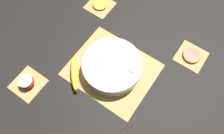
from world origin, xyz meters
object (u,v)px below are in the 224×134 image
at_px(fruit_salad_bowl, 112,66).
at_px(apple_half, 26,82).
at_px(orange_slice_whole, 100,4).
at_px(grapefruit_slice, 192,55).
at_px(whole_banana, 75,74).

distance_m(fruit_salad_bowl, apple_half, 0.42).
bearing_deg(fruit_salad_bowl, orange_slice_whole, -45.35).
xyz_separation_m(orange_slice_whole, grapefruit_slice, (-0.59, -0.00, 0.00)).
height_order(whole_banana, orange_slice_whole, whole_banana).
distance_m(fruit_salad_bowl, orange_slice_whole, 0.42).
distance_m(fruit_salad_bowl, grapefruit_slice, 0.42).
height_order(fruit_salad_bowl, whole_banana, fruit_salad_bowl).
relative_size(whole_banana, orange_slice_whole, 1.90).
bearing_deg(orange_slice_whole, apple_half, 90.00).
relative_size(whole_banana, grapefruit_slice, 1.73).
bearing_deg(apple_half, fruit_salad_bowl, -134.68).
relative_size(whole_banana, apple_half, 2.16).
relative_size(fruit_salad_bowl, orange_slice_whole, 3.56).
relative_size(fruit_salad_bowl, apple_half, 4.04).
distance_m(orange_slice_whole, grapefruit_slice, 0.59).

